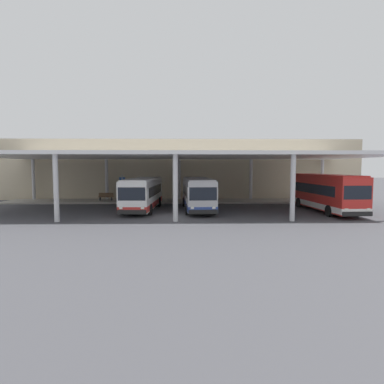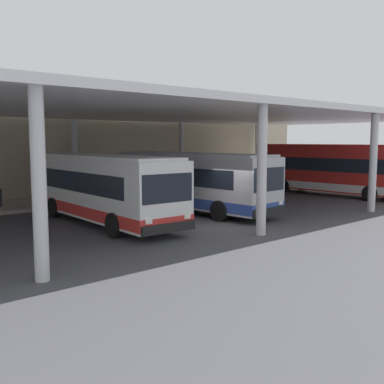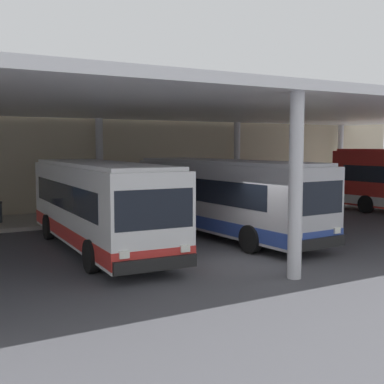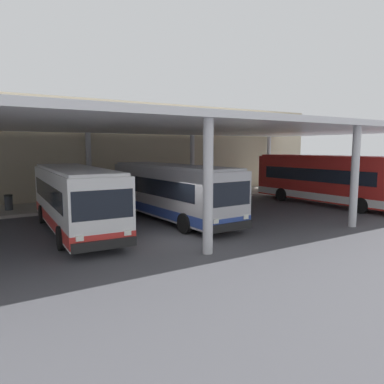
{
  "view_description": "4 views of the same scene",
  "coord_description": "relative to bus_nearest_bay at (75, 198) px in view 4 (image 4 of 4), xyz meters",
  "views": [
    {
      "loc": [
        0.76,
        -27.34,
        4.27
      ],
      "look_at": [
        1.43,
        3.3,
        1.87
      ],
      "focal_mm": 29.8,
      "sensor_mm": 36.0,
      "label": 1
    },
    {
      "loc": [
        -14.19,
        -14.28,
        3.83
      ],
      "look_at": [
        0.38,
        2.18,
        1.33
      ],
      "focal_mm": 42.43,
      "sensor_mm": 36.0,
      "label": 2
    },
    {
      "loc": [
        -9.62,
        -13.29,
        3.78
      ],
      "look_at": [
        0.47,
        4.12,
        1.92
      ],
      "focal_mm": 47.42,
      "sensor_mm": 36.0,
      "label": 3
    },
    {
      "loc": [
        -7.83,
        -13.92,
        4.16
      ],
      "look_at": [
        3.57,
        4.41,
        1.48
      ],
      "focal_mm": 33.79,
      "sensor_mm": 36.0,
      "label": 4
    }
  ],
  "objects": [
    {
      "name": "ground_plane",
      "position": [
        3.42,
        -4.17,
        -1.66
      ],
      "size": [
        200.0,
        200.0,
        0.0
      ],
      "primitive_type": "plane",
      "color": "#47474C"
    },
    {
      "name": "canopy_shelter",
      "position": [
        3.42,
        1.33,
        3.63
      ],
      "size": [
        40.0,
        17.0,
        5.55
      ],
      "color": "silver",
      "rests_on": "ground"
    },
    {
      "name": "platform_kerb",
      "position": [
        3.42,
        7.58,
        -1.57
      ],
      "size": [
        42.0,
        4.5,
        0.18
      ],
      "primitive_type": "cube",
      "color": "#A39E93",
      "rests_on": "ground"
    },
    {
      "name": "station_building_facade",
      "position": [
        3.42,
        10.83,
        2.3
      ],
      "size": [
        48.0,
        1.6,
        7.91
      ],
      "primitive_type": "cube",
      "color": "#C1B293",
      "rests_on": "ground"
    },
    {
      "name": "trash_bin",
      "position": [
        -2.33,
        7.4,
        -0.98
      ],
      "size": [
        0.52,
        0.52,
        0.98
      ],
      "color": "#33383D",
      "rests_on": "platform_kerb"
    },
    {
      "name": "bus_middle_bay",
      "position": [
        17.66,
        -1.07,
        0.19
      ],
      "size": [
        3.02,
        11.42,
        3.57
      ],
      "color": "red",
      "rests_on": "ground"
    },
    {
      "name": "bus_nearest_bay",
      "position": [
        0.0,
        0.0,
        0.0
      ],
      "size": [
        3.06,
        10.64,
        3.17
      ],
      "color": "white",
      "rests_on": "ground"
    },
    {
      "name": "bus_second_bay",
      "position": [
        5.43,
        -0.05,
        0.0
      ],
      "size": [
        3.06,
        10.64,
        3.17
      ],
      "color": "#B7B7BC",
      "rests_on": "ground"
    }
  ]
}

